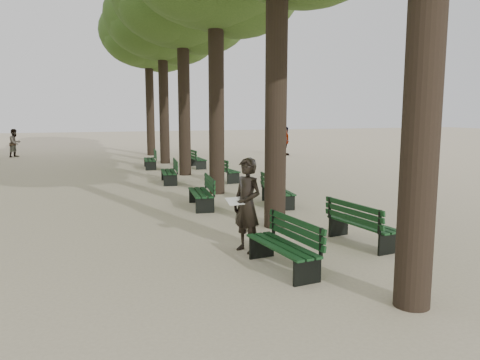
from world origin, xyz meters
name	(u,v)px	position (x,y,z in m)	size (l,w,h in m)	color
ground	(264,273)	(0.00, 0.00, 0.00)	(120.00, 120.00, 0.00)	beige
tree_central_4	(162,17)	(1.50, 18.00, 7.65)	(6.00, 6.00, 9.95)	#33261C
tree_central_5	(148,33)	(1.50, 23.00, 7.65)	(6.00, 6.00, 9.95)	#33261C
bench_left_0	(282,255)	(0.37, 0.04, 0.27)	(0.77, 1.85, 0.92)	black
bench_left_1	(201,198)	(0.37, 5.82, 0.27)	(0.77, 1.85, 0.92)	black
bench_left_2	(169,176)	(0.37, 10.85, 0.27)	(0.78, 1.85, 0.92)	black
bench_left_3	(150,163)	(0.37, 15.88, 0.27)	(0.75, 1.85, 0.92)	black
bench_right_0	(362,232)	(2.63, 0.97, 0.27)	(0.80, 1.86, 0.92)	black
bench_right_1	(278,196)	(2.63, 5.39, 0.27)	(0.75, 1.85, 0.92)	black
bench_right_2	(225,174)	(2.63, 10.63, 0.27)	(0.75, 1.85, 0.92)	black
bench_right_3	(197,162)	(2.63, 15.42, 0.27)	(0.63, 1.82, 0.92)	black
man_with_map	(247,205)	(0.15, 1.29, 0.95)	(0.77, 0.85, 1.90)	black
pedestrian_c	(286,141)	(9.67, 20.09, 0.92)	(1.08, 0.37, 1.84)	#262628
pedestrian_a	(15,143)	(-6.62, 24.51, 0.87)	(0.84, 0.35, 1.73)	#262628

